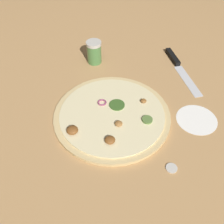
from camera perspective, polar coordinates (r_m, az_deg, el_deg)
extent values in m
plane|color=tan|center=(0.85, 0.00, -0.98)|extent=(3.00, 3.00, 0.00)
cylinder|color=#D6B77A|center=(0.85, 0.00, -0.73)|extent=(0.38, 0.38, 0.01)
cylinder|color=beige|center=(0.84, 0.00, -0.37)|extent=(0.34, 0.34, 0.00)
ellipsoid|color=brown|center=(0.76, -0.44, -6.11)|extent=(0.03, 0.03, 0.02)
cylinder|color=#385B23|center=(0.87, 1.09, 1.56)|extent=(0.05, 0.05, 0.00)
ellipsoid|color=brown|center=(0.88, 6.87, 2.43)|extent=(0.02, 0.02, 0.01)
torus|color=#934266|center=(0.87, -2.18, 2.10)|extent=(0.03, 0.03, 0.01)
cylinder|color=#567538|center=(0.83, 7.68, -1.67)|extent=(0.03, 0.03, 0.01)
ellipsoid|color=#996633|center=(0.81, 1.46, -2.54)|extent=(0.02, 0.02, 0.01)
ellipsoid|color=brown|center=(0.79, -8.64, -3.92)|extent=(0.04, 0.04, 0.02)
cube|color=silver|center=(1.02, 16.18, 6.58)|extent=(0.12, 0.17, 0.00)
cube|color=black|center=(1.12, 13.07, 11.60)|extent=(0.07, 0.10, 0.02)
cylinder|color=#4C7F42|center=(1.06, -3.89, 12.59)|extent=(0.06, 0.06, 0.08)
cylinder|color=beige|center=(1.03, -4.02, 14.68)|extent=(0.06, 0.06, 0.01)
cylinder|color=beige|center=(0.75, 12.85, -11.75)|extent=(0.03, 0.03, 0.01)
cylinder|color=white|center=(0.89, 17.95, -1.54)|extent=(0.13, 0.13, 0.00)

